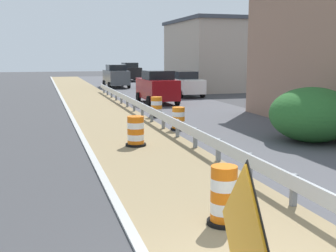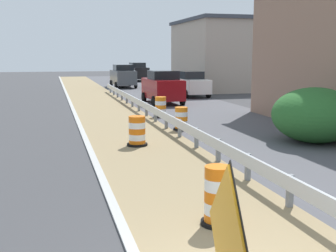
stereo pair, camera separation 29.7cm
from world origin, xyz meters
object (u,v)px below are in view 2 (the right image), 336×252
at_px(traffic_barrel_close, 137,132).
at_px(traffic_barrel_far, 161,108).
at_px(car_lead_near_lane, 163,87).
at_px(car_mid_far_lane, 191,84).
at_px(car_lead_far_lane, 123,76).
at_px(warning_sign_diamond, 227,244).
at_px(car_trailing_near_lane, 138,72).
at_px(traffic_barrel_mid, 181,120).
at_px(traffic_barrel_nearest, 218,199).

height_order(traffic_barrel_close, traffic_barrel_far, traffic_barrel_close).
bearing_deg(traffic_barrel_close, car_lead_near_lane, 71.87).
relative_size(traffic_barrel_far, car_mid_far_lane, 0.22).
relative_size(traffic_barrel_far, car_lead_far_lane, 0.23).
relative_size(warning_sign_diamond, traffic_barrel_close, 1.96).
bearing_deg(car_mid_far_lane, car_trailing_near_lane, -179.64).
xyz_separation_m(traffic_barrel_close, traffic_barrel_mid, (2.44, 2.71, -0.03)).
bearing_deg(car_mid_far_lane, warning_sign_diamond, -17.36).
bearing_deg(warning_sign_diamond, car_mid_far_lane, -98.76).
distance_m(traffic_barrel_close, car_trailing_near_lane, 38.18).
bearing_deg(car_trailing_near_lane, car_mid_far_lane, -1.58).
relative_size(traffic_barrel_nearest, traffic_barrel_mid, 1.16).
relative_size(traffic_barrel_mid, car_mid_far_lane, 0.21).
height_order(traffic_barrel_nearest, traffic_barrel_far, traffic_barrel_nearest).
distance_m(traffic_barrel_close, traffic_barrel_mid, 3.65).
distance_m(traffic_barrel_nearest, car_lead_near_lane, 20.80).
relative_size(traffic_barrel_close, car_trailing_near_lane, 0.23).
distance_m(warning_sign_diamond, traffic_barrel_close, 10.63).
height_order(warning_sign_diamond, car_mid_far_lane, warning_sign_diamond).
relative_size(traffic_barrel_nearest, car_mid_far_lane, 0.24).
height_order(warning_sign_diamond, traffic_barrel_far, warning_sign_diamond).
distance_m(traffic_barrel_mid, car_lead_near_lane, 10.32).
bearing_deg(car_trailing_near_lane, traffic_barrel_mid, -10.18).
bearing_deg(traffic_barrel_far, car_lead_near_lane, 74.73).
xyz_separation_m(traffic_barrel_mid, car_trailing_near_lane, (4.93, 34.75, 0.67)).
relative_size(traffic_barrel_mid, car_lead_far_lane, 0.22).
xyz_separation_m(warning_sign_diamond, car_trailing_near_lane, (8.38, 48.01, 0.03)).
bearing_deg(traffic_barrel_nearest, traffic_barrel_close, 90.57).
relative_size(traffic_barrel_mid, traffic_barrel_far, 0.95).
bearing_deg(car_trailing_near_lane, warning_sign_diamond, -12.01).
relative_size(traffic_barrel_mid, car_trailing_near_lane, 0.21).
xyz_separation_m(car_lead_near_lane, car_mid_far_lane, (3.35, 4.27, -0.12)).
relative_size(car_lead_near_lane, car_lead_far_lane, 0.96).
relative_size(car_lead_far_lane, car_mid_far_lane, 0.96).
relative_size(car_lead_near_lane, car_trailing_near_lane, 0.94).
height_order(traffic_barrel_nearest, car_mid_far_lane, car_mid_far_lane).
relative_size(traffic_barrel_nearest, car_lead_near_lane, 0.26).
relative_size(traffic_barrel_nearest, car_lead_far_lane, 0.25).
relative_size(warning_sign_diamond, traffic_barrel_far, 1.98).
bearing_deg(car_lead_far_lane, warning_sign_diamond, 171.12).
bearing_deg(traffic_barrel_mid, car_trailing_near_lane, 81.93).
bearing_deg(traffic_barrel_mid, traffic_barrel_nearest, -103.02).
height_order(traffic_barrel_nearest, car_lead_near_lane, car_lead_near_lane).
height_order(traffic_barrel_far, car_lead_far_lane, car_lead_far_lane).
bearing_deg(traffic_barrel_far, warning_sign_diamond, -101.60).
relative_size(traffic_barrel_close, traffic_barrel_mid, 1.07).
bearing_deg(car_lead_near_lane, car_mid_far_lane, -39.20).
xyz_separation_m(car_trailing_near_lane, car_mid_far_lane, (0.19, -20.33, -0.15)).
bearing_deg(car_trailing_near_lane, traffic_barrel_nearest, -11.32).
xyz_separation_m(warning_sign_diamond, traffic_barrel_mid, (3.45, 13.27, -0.63)).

